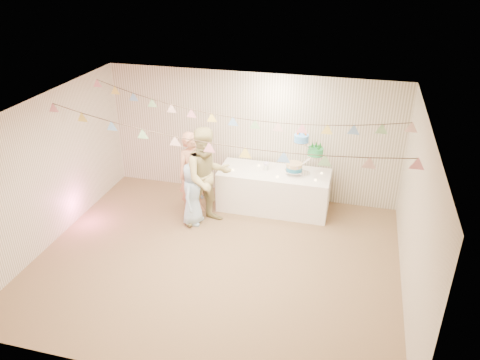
% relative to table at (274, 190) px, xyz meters
% --- Properties ---
extents(floor, '(6.00, 6.00, 0.00)m').
position_rel_table_xyz_m(floor, '(-0.59, -1.96, -0.41)').
color(floor, brown).
rests_on(floor, ground).
extents(ceiling, '(6.00, 6.00, 0.00)m').
position_rel_table_xyz_m(ceiling, '(-0.59, -1.96, 2.19)').
color(ceiling, white).
rests_on(ceiling, ground).
extents(back_wall, '(6.00, 6.00, 0.00)m').
position_rel_table_xyz_m(back_wall, '(-0.59, 0.54, 0.89)').
color(back_wall, silver).
rests_on(back_wall, ground).
extents(front_wall, '(6.00, 6.00, 0.00)m').
position_rel_table_xyz_m(front_wall, '(-0.59, -4.46, 0.89)').
color(front_wall, silver).
rests_on(front_wall, ground).
extents(left_wall, '(5.00, 5.00, 0.00)m').
position_rel_table_xyz_m(left_wall, '(-3.59, -1.96, 0.89)').
color(left_wall, silver).
rests_on(left_wall, ground).
extents(right_wall, '(5.00, 5.00, 0.00)m').
position_rel_table_xyz_m(right_wall, '(2.41, -1.96, 0.89)').
color(right_wall, silver).
rests_on(right_wall, ground).
extents(table, '(2.16, 0.87, 0.81)m').
position_rel_table_xyz_m(table, '(0.00, 0.00, 0.00)').
color(table, white).
rests_on(table, floor).
extents(cake_stand, '(0.75, 0.44, 0.84)m').
position_rel_table_xyz_m(cake_stand, '(0.55, 0.05, 0.76)').
color(cake_stand, silver).
rests_on(cake_stand, table).
extents(cake_bottom, '(0.31, 0.31, 0.15)m').
position_rel_table_xyz_m(cake_bottom, '(0.40, -0.01, 0.43)').
color(cake_bottom, teal).
rests_on(cake_bottom, cake_stand).
extents(cake_middle, '(0.27, 0.27, 0.22)m').
position_rel_table_xyz_m(cake_middle, '(0.73, 0.14, 0.70)').
color(cake_middle, green).
rests_on(cake_middle, cake_stand).
extents(cake_top_tier, '(0.25, 0.25, 0.19)m').
position_rel_table_xyz_m(cake_top_tier, '(0.49, 0.02, 0.97)').
color(cake_top_tier, '#4FA0FA').
rests_on(cake_top_tier, cake_stand).
extents(platter, '(0.32, 0.32, 0.02)m').
position_rel_table_xyz_m(platter, '(-0.47, -0.05, 0.35)').
color(platter, white).
rests_on(platter, table).
extents(posy, '(0.15, 0.15, 0.17)m').
position_rel_table_xyz_m(posy, '(-0.17, 0.05, 0.43)').
color(posy, white).
rests_on(posy, table).
extents(person_adult_a, '(0.71, 0.72, 1.67)m').
position_rel_table_xyz_m(person_adult_a, '(-1.49, -0.53, 0.43)').
color(person_adult_a, tan).
rests_on(person_adult_a, floor).
extents(person_adult_b, '(1.18, 1.16, 1.91)m').
position_rel_table_xyz_m(person_adult_b, '(-1.09, -0.83, 0.55)').
color(person_adult_b, tan).
rests_on(person_adult_b, floor).
extents(person_child, '(0.42, 0.62, 1.23)m').
position_rel_table_xyz_m(person_child, '(-1.37, -0.92, 0.21)').
color(person_child, '#A8CDEE').
rests_on(person_child, floor).
extents(bunting_back, '(5.60, 1.10, 0.40)m').
position_rel_table_xyz_m(bunting_back, '(-0.59, -0.86, 1.94)').
color(bunting_back, pink).
rests_on(bunting_back, ceiling).
extents(bunting_front, '(5.60, 0.90, 0.36)m').
position_rel_table_xyz_m(bunting_front, '(-0.59, -2.16, 1.91)').
color(bunting_front, '#72A5E5').
rests_on(bunting_front, ceiling).
extents(tealight_0, '(0.04, 0.04, 0.03)m').
position_rel_table_xyz_m(tealight_0, '(-0.80, -0.15, 0.42)').
color(tealight_0, '#FFD88C').
rests_on(tealight_0, table).
extents(tealight_1, '(0.04, 0.04, 0.03)m').
position_rel_table_xyz_m(tealight_1, '(-0.35, 0.18, 0.42)').
color(tealight_1, '#FFD88C').
rests_on(tealight_1, table).
extents(tealight_2, '(0.04, 0.04, 0.03)m').
position_rel_table_xyz_m(tealight_2, '(0.10, -0.22, 0.42)').
color(tealight_2, '#FFD88C').
rests_on(tealight_2, table).
extents(tealight_3, '(0.04, 0.04, 0.03)m').
position_rel_table_xyz_m(tealight_3, '(0.35, 0.22, 0.42)').
color(tealight_3, '#FFD88C').
rests_on(tealight_3, table).
extents(tealight_4, '(0.04, 0.04, 0.03)m').
position_rel_table_xyz_m(tealight_4, '(0.82, -0.18, 0.42)').
color(tealight_4, '#FFD88C').
rests_on(tealight_4, table).
extents(tealight_5, '(0.04, 0.04, 0.03)m').
position_rel_table_xyz_m(tealight_5, '(0.90, 0.15, 0.42)').
color(tealight_5, '#FFD88C').
rests_on(tealight_5, table).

